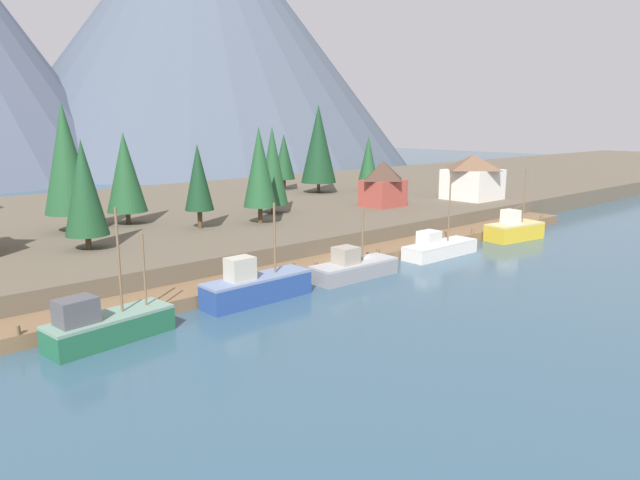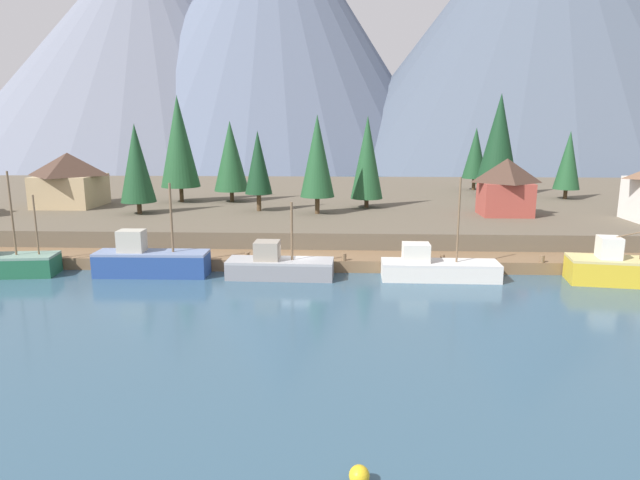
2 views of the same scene
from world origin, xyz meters
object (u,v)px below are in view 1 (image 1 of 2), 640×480
Objects in this scene: conifer_near_right at (368,160)px; conifer_centre at (284,157)px; fishing_boat_white at (439,248)px; conifer_mid_left at (273,166)px; fishing_boat_blue at (256,286)px; conifer_back_right at (198,178)px; fishing_boat_yellow at (514,230)px; conifer_mid_right at (259,167)px; fishing_boat_green at (106,325)px; conifer_far_right at (319,144)px; conifer_back_left at (66,159)px; conifer_far_left at (84,188)px; house_red at (383,183)px; fishing_boat_grey at (353,268)px; house_white at (473,176)px; conifer_near_left at (125,172)px.

conifer_centre reaches higher than conifer_near_right.
fishing_boat_white is 23.33m from conifer_mid_left.
fishing_boat_blue is 20.43m from conifer_back_right.
conifer_near_right is 13.81m from conifer_centre.
fishing_boat_white is at bearing -1.04° from fishing_boat_blue.
conifer_mid_right is (-23.80, 17.35, 7.52)m from fishing_boat_yellow.
conifer_far_right is at bearing 27.86° from fishing_boat_green.
conifer_mid_right is at bearing 152.25° from fishing_boat_yellow.
fishing_boat_blue is at bearing -172.80° from fishing_boat_yellow.
conifer_back_right is at bearing 156.27° from fishing_boat_yellow.
conifer_back_left reaches higher than fishing_boat_yellow.
fishing_boat_yellow reaches higher than fishing_boat_white.
conifer_back_right is at bearing 133.21° from fishing_boat_white.
fishing_boat_blue is 0.98× the size of fishing_boat_white.
conifer_centre reaches higher than fishing_boat_green.
conifer_far_left is at bearing -169.00° from conifer_back_right.
conifer_centre reaches higher than fishing_boat_yellow.
house_red is at bearing 110.97° from fishing_boat_yellow.
conifer_mid_left is at bearing -146.92° from conifer_far_right.
fishing_boat_grey is 47.77m from conifer_centre.
fishing_boat_blue is 1.03× the size of conifer_near_right.
house_white is 0.82× the size of conifer_back_right.
conifer_mid_right is (11.19, -9.23, 0.51)m from conifer_near_left.
house_red is (-3.84, 17.14, 4.41)m from fishing_boat_yellow.
fishing_boat_yellow is at bearing -37.22° from conifer_near_left.
fishing_boat_green is at bearing -171.84° from fishing_boat_yellow.
conifer_near_left is at bearing 55.87° from fishing_boat_green.
conifer_mid_left is 7.36m from conifer_mid_right.
conifer_mid_left reaches higher than fishing_boat_white.
conifer_mid_right reaches higher than conifer_far_left.
fishing_boat_blue is 36.80m from house_red.
house_white is at bearing -14.33° from house_red.
conifer_far_right is at bearing 10.88° from conifer_back_left.
conifer_near_right reaches higher than fishing_boat_green.
conifer_back_right is at bearing -32.98° from conifer_back_left.
fishing_boat_grey is at bearing -43.35° from conifer_far_left.
conifer_mid_right is (-34.99, 4.05, 2.90)m from house_white.
fishing_boat_yellow is at bearing -7.40° from fishing_boat_green.
fishing_boat_grey is at bearing -127.69° from conifer_far_right.
conifer_mid_right reaches higher than conifer_back_right.
fishing_boat_yellow is 46.69m from conifer_far_left.
fishing_boat_white is 1.03× the size of conifer_back_right.
conifer_far_left is at bearing -149.59° from conifer_centre.
conifer_mid_left is at bearing 49.02° from fishing_boat_blue.
conifer_near_left reaches higher than fishing_boat_green.
fishing_boat_yellow is 1.12× the size of house_white.
conifer_back_right is (-30.42, 19.06, 6.69)m from fishing_boat_yellow.
conifer_far_right is at bearing 118.96° from house_white.
conifer_centre is at bearing 84.65° from house_red.
house_white is (59.59, 13.15, 4.67)m from fishing_boat_green.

